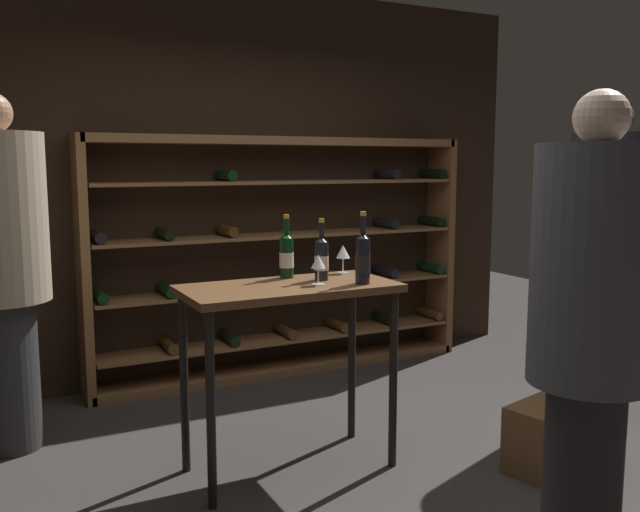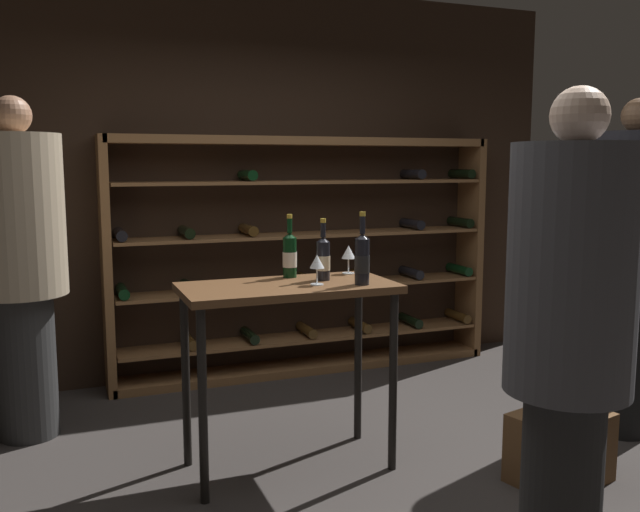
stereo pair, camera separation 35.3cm
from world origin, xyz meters
name	(u,v)px [view 1 (the left image)]	position (x,y,z in m)	size (l,w,h in m)	color
ground_plane	(375,479)	(0.00, 0.00, 0.00)	(10.21, 10.21, 0.00)	#383330
back_wall	(231,184)	(0.00, 2.11, 1.45)	(5.03, 0.10, 2.91)	#332319
wine_rack	(286,259)	(0.36, 1.90, 0.88)	(3.00, 0.32, 1.80)	brown
tasting_table	(289,311)	(-0.34, 0.31, 0.85)	(1.10, 0.54, 0.99)	brown
person_host_in_suit	(591,323)	(0.22, -1.11, 1.03)	(0.44, 0.44, 1.87)	#262626
person_bystander_red_print	(0,258)	(-1.64, 1.27, 1.09)	(0.52, 0.52, 1.98)	#2E2E2E
person_guest_khaki	(609,249)	(1.69, 0.05, 1.09)	(0.50, 0.50, 1.98)	black
wine_crate	(555,438)	(0.89, -0.34, 0.18)	(0.48, 0.34, 0.36)	brown
wine_bottle_gold_foil	(363,258)	(0.01, 0.16, 1.12)	(0.08, 0.08, 0.37)	black
wine_bottle_green_slim	(287,255)	(-0.26, 0.51, 1.11)	(0.08, 0.08, 0.34)	black
wine_bottle_red_label	(322,258)	(-0.13, 0.36, 1.11)	(0.08, 0.08, 0.33)	black
wine_glass_stemmed_left	(318,263)	(-0.21, 0.24, 1.10)	(0.08, 0.08, 0.16)	silver
wine_glass_stemmed_center	(343,253)	(0.09, 0.51, 1.11)	(0.08, 0.08, 0.16)	silver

